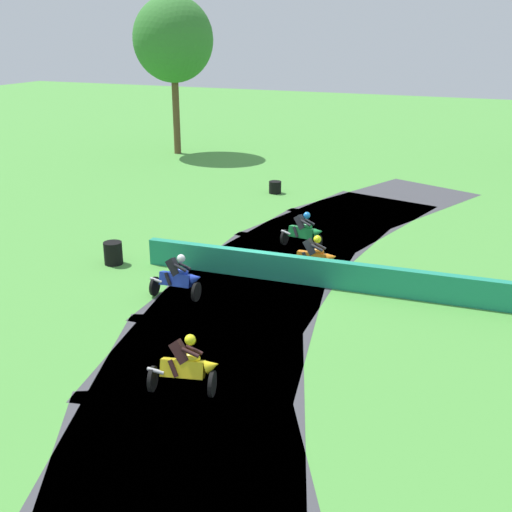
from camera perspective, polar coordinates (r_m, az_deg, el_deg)
name	(u,v)px	position (r m, az deg, el deg)	size (l,w,h in m)	color
ground_plane	(259,277)	(21.40, 0.30, -1.90)	(120.00, 120.00, 0.00)	#4C933D
track_asphalt	(292,282)	(21.07, 3.19, -2.28)	(10.06, 32.32, 0.01)	#3D3D42
safety_barrier	(436,287)	(20.18, 15.66, -2.70)	(0.30, 19.39, 0.90)	#1E8466
motorcycle_lead_green	(304,231)	(24.09, 4.27, 2.23)	(1.71, 0.86, 1.42)	black
motorcycle_chase_orange	(314,257)	(21.45, 5.19, -0.04)	(1.68, 0.69, 1.42)	black
motorcycle_trailing_blue	(178,278)	(19.77, -6.94, -1.91)	(1.68, 0.82, 1.43)	black
motorcycle_fourth_yellow	(186,366)	(14.89, -6.22, -9.67)	(1.68, 1.09, 1.42)	black
tire_stack_near	(275,187)	(32.12, 1.71, 6.12)	(0.61, 0.61, 0.60)	black
tire_stack_mid_a	(113,253)	(23.01, -12.57, 0.26)	(0.65, 0.65, 0.80)	black
tree_far_right	(173,40)	(42.02, -7.37, 18.51)	(4.96, 4.96, 9.67)	brown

